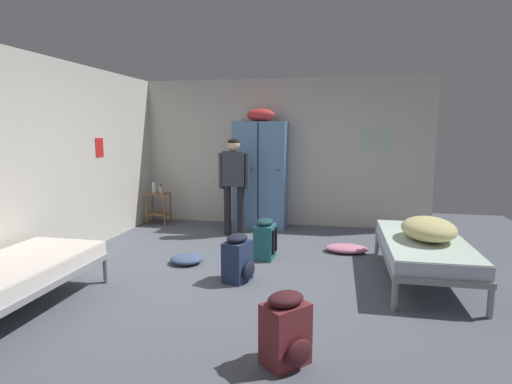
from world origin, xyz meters
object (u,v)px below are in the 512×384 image
at_px(person_traveler, 234,178).
at_px(backpack_navy, 238,259).
at_px(bedding_heap, 429,229).
at_px(bed_right, 423,248).
at_px(locker_bank, 261,173).
at_px(bed_left_front, 8,276).
at_px(lotion_bottle, 161,190).
at_px(clothes_pile_denim, 187,259).
at_px(water_bottle, 154,187).
at_px(shelf_unit, 158,205).
at_px(backpack_maroon, 286,331).
at_px(backpack_teal, 264,240).
at_px(clothes_pile_pink, 346,248).

xyz_separation_m(person_traveler, backpack_navy, (0.56, -2.02, -0.69)).
bearing_deg(bedding_heap, bed_right, 121.35).
distance_m(locker_bank, backpack_navy, 2.77).
bearing_deg(bed_left_front, lotion_bottle, 92.73).
height_order(bedding_heap, clothes_pile_denim, bedding_heap).
relative_size(locker_bank, person_traveler, 1.32).
bearing_deg(bedding_heap, water_bottle, 153.18).
xyz_separation_m(shelf_unit, backpack_maroon, (2.87, -4.13, -0.09)).
bearing_deg(bed_right, locker_bank, 136.10).
xyz_separation_m(bed_left_front, backpack_teal, (2.01, 2.14, -0.12)).
distance_m(person_traveler, backpack_navy, 2.20).
height_order(locker_bank, bed_right, locker_bank).
relative_size(bed_right, clothes_pile_pink, 3.19).
bearing_deg(lotion_bottle, bed_right, -26.60).
xyz_separation_m(shelf_unit, clothes_pile_denim, (1.32, -2.07, -0.29)).
relative_size(bedding_heap, water_bottle, 3.32).
bearing_deg(backpack_navy, locker_bank, 95.08).
relative_size(water_bottle, clothes_pile_pink, 0.39).
bearing_deg(bed_right, backpack_teal, 167.57).
relative_size(locker_bank, shelf_unit, 3.63).
distance_m(backpack_maroon, clothes_pile_denim, 2.58).
xyz_separation_m(locker_bank, bedding_heap, (2.34, -2.27, -0.35)).
bearing_deg(bed_left_front, bed_right, 23.54).
relative_size(shelf_unit, bed_right, 0.30).
height_order(bed_right, person_traveler, person_traveler).
distance_m(backpack_teal, clothes_pile_pink, 1.22).
height_order(bedding_heap, backpack_maroon, bedding_heap).
distance_m(shelf_unit, lotion_bottle, 0.31).
distance_m(backpack_navy, backpack_maroon, 1.75).
bearing_deg(locker_bank, person_traveler, -116.06).
bearing_deg(lotion_bottle, backpack_maroon, -55.65).
distance_m(backpack_teal, backpack_navy, 0.89).
bearing_deg(backpack_teal, lotion_bottle, 143.26).
bearing_deg(clothes_pile_pink, locker_bank, 138.87).
distance_m(shelf_unit, person_traveler, 1.76).
bearing_deg(person_traveler, backpack_maroon, -70.11).
height_order(person_traveler, clothes_pile_pink, person_traveler).
bearing_deg(bed_right, clothes_pile_pink, 131.76).
xyz_separation_m(shelf_unit, bedding_heap, (4.22, -2.15, 0.27)).
height_order(lotion_bottle, clothes_pile_pink, lotion_bottle).
xyz_separation_m(water_bottle, clothes_pile_pink, (3.43, -1.19, -0.62)).
height_order(locker_bank, lotion_bottle, locker_bank).
relative_size(locker_bank, bedding_heap, 2.65).
bearing_deg(backpack_teal, clothes_pile_denim, -157.40).
height_order(lotion_bottle, backpack_teal, lotion_bottle).
bearing_deg(backpack_teal, person_traveler, 121.42).
height_order(person_traveler, lotion_bottle, person_traveler).
relative_size(bed_right, lotion_bottle, 11.71).
bearing_deg(backpack_teal, water_bottle, 144.09).
bearing_deg(backpack_navy, bedding_heap, 10.73).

